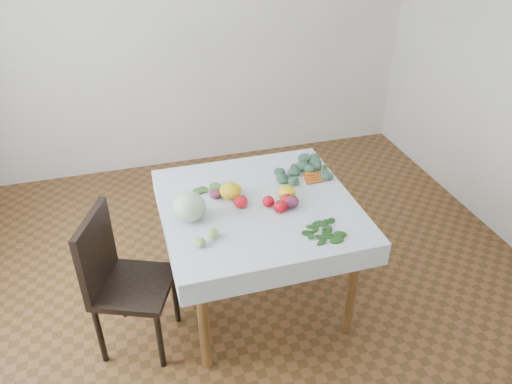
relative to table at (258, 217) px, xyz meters
The scene contains 19 objects.
ground 0.65m from the table, ahead, with size 4.00×4.00×0.00m, color brown.
back_wall 2.12m from the table, 90.00° to the left, with size 4.00×0.04×2.70m, color white.
table is the anchor object (origin of this frame).
tablecloth 0.10m from the table, ahead, with size 1.12×1.12×0.01m, color white.
chair 0.87m from the table, behind, with size 0.53×0.53×0.90m.
cabbage 0.45m from the table, behind, with size 0.18×0.18×0.17m, color beige.
tomato_a 0.21m from the table, 19.61° to the right, with size 0.07×0.07×0.07m, color red.
tomato_b 0.18m from the table, behind, with size 0.08×0.08×0.07m, color red.
tomato_c 0.15m from the table, 41.00° to the right, with size 0.07×0.07×0.06m, color red.
tomato_d 0.21m from the table, 50.41° to the right, with size 0.08×0.08×0.07m, color red.
heirloom_back 0.23m from the table, 142.09° to the left, with size 0.13×0.13×0.09m, color yellow.
heirloom_front 0.23m from the table, ahead, with size 0.11×0.11×0.08m, color yellow.
onion_a 0.29m from the table, 151.69° to the left, with size 0.07×0.07×0.06m, color #5B1A3F.
onion_b 0.24m from the table, 26.17° to the right, with size 0.08×0.08×0.07m, color #5B1A3F.
tomatillo_cluster 0.51m from the table, 143.70° to the right, with size 0.10×0.14×0.05m.
carrot_bunch 0.49m from the table, 20.99° to the left, with size 0.17×0.16×0.03m.
kale_bunch 0.46m from the table, 36.91° to the left, with size 0.34×0.31×0.05m.
basil_bunch 0.46m from the table, 61.08° to the right, with size 0.28×0.23×0.01m.
dill_bunch 0.32m from the table, 138.36° to the left, with size 0.23×0.20×0.02m.
Camera 1 is at (-0.70, -2.33, 2.40)m, focal length 35.00 mm.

